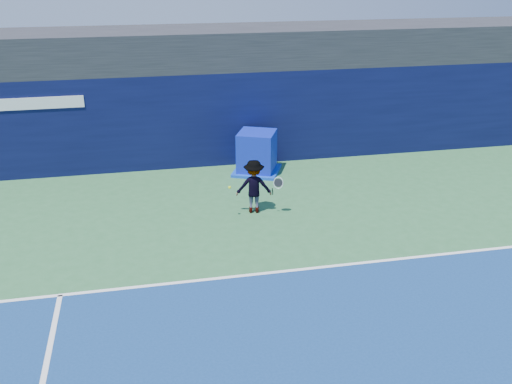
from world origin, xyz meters
TOP-DOWN VIEW (x-y plane):
  - ground at (0.00, 0.00)m, footprint 80.00×80.00m
  - baseline at (0.00, 3.00)m, footprint 24.00×0.10m
  - stadium_band at (0.00, 11.50)m, footprint 36.00×3.00m
  - back_wall_assembly at (-0.00, 10.50)m, footprint 36.00×1.03m
  - equipment_cart at (0.36, 9.19)m, footprint 1.81×1.81m
  - tennis_player at (-0.33, 6.22)m, footprint 1.23×0.72m
  - tennis_ball at (-1.03, 5.93)m, footprint 0.07×0.07m

SIDE VIEW (x-z plane):
  - ground at x=0.00m, z-range 0.00..0.00m
  - baseline at x=0.00m, z-range 0.01..0.01m
  - equipment_cart at x=0.36m, z-range -0.06..1.26m
  - tennis_player at x=-0.33m, z-range 0.00..1.46m
  - tennis_ball at x=-1.03m, z-range 0.84..0.92m
  - back_wall_assembly at x=0.00m, z-range 0.00..3.00m
  - stadium_band at x=0.00m, z-range 3.00..4.20m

